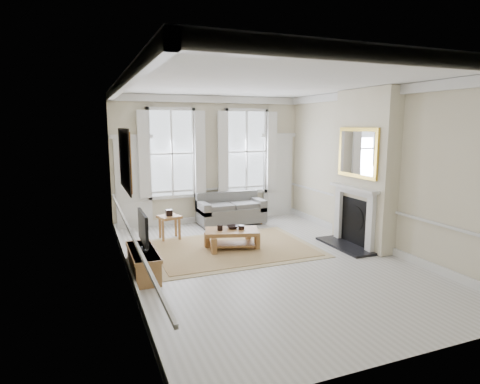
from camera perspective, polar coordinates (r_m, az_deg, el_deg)
name	(u,v)px	position (r m, az deg, el deg)	size (l,w,h in m)	color
floor	(266,261)	(7.98, 3.73, -9.77)	(7.20, 7.20, 0.00)	#B7B5AD
ceiling	(268,82)	(7.57, 4.01, 15.30)	(7.20, 7.20, 0.00)	white
back_wall	(210,160)	(10.93, -4.30, 4.59)	(5.20, 5.20, 0.00)	beige
left_wall	(125,182)	(6.89, -16.05, 1.36)	(7.20, 7.20, 0.00)	beige
right_wall	(378,169)	(9.02, 18.97, 3.06)	(7.20, 7.20, 0.00)	beige
window_left	(172,154)	(10.60, -9.68, 5.41)	(1.26, 0.20, 2.20)	#B2BCC6
window_right	(246,152)	(11.23, 0.90, 5.77)	(1.26, 0.20, 2.20)	#B2BCC6
door_left	(134,184)	(10.53, -14.90, 1.09)	(0.90, 0.08, 2.30)	silver
door_right	(278,177)	(11.73, 5.40, 2.20)	(0.90, 0.08, 2.30)	silver
painting	(125,159)	(7.16, -16.10, 4.47)	(0.05, 1.66, 1.06)	#C07A21
chimney_breast	(365,169)	(9.06, 17.31, 3.17)	(0.35, 1.70, 3.38)	beige
hearth	(345,246)	(9.13, 14.69, -7.41)	(0.55, 1.50, 0.05)	black
fireplace	(354,213)	(9.07, 15.90, -2.95)	(0.21, 1.45, 1.33)	silver
mirror	(357,153)	(8.90, 16.34, 5.37)	(0.06, 1.26, 1.06)	gold
sofa	(230,211)	(10.80, -1.39, -2.68)	(1.75, 0.85, 0.84)	#5A5A58
side_table	(169,220)	(9.46, -10.02, -3.98)	(0.56, 0.56, 0.56)	brown
rug	(232,248)	(8.71, -1.16, -8.01)	(3.50, 2.60, 0.02)	tan
coffee_table	(232,233)	(8.61, -1.17, -5.91)	(1.27, 0.95, 0.42)	brown
ceramic_pot_a	(220,228)	(8.54, -2.86, -5.09)	(0.12, 0.12, 0.12)	black
ceramic_pot_b	(241,227)	(8.60, 0.20, -5.06)	(0.13, 0.13, 0.09)	black
bowl	(232,227)	(8.69, -1.09, -5.00)	(0.27, 0.27, 0.07)	black
tv_stand	(143,263)	(7.38, -13.58, -9.76)	(0.41, 1.29, 0.46)	brown
tv	(143,228)	(7.21, -13.60, -5.04)	(0.08, 0.90, 0.68)	black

